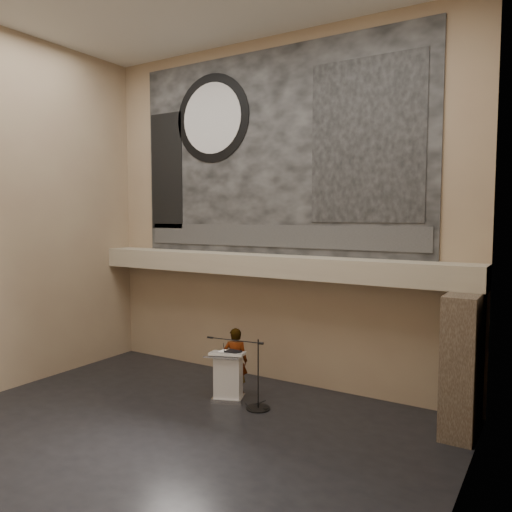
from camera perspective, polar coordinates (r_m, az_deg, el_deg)
The scene contains 19 objects.
floor at distance 10.08m, azimuth -10.15°, elevation -19.77°, with size 10.00×10.00×0.00m, color black.
wall_back at distance 12.45m, azimuth 1.93°, elevation 5.08°, with size 10.00×0.02×8.50m, color #8D7359.
wall_left at distance 13.07m, azimuth -27.09°, elevation 4.55°, with size 0.02×8.00×8.50m, color #8D7359.
wall_right at distance 6.92m, azimuth 22.06°, elevation 5.08°, with size 0.02×8.00×8.50m, color #8D7359.
soffit at distance 12.16m, azimuth 0.99°, elevation -1.04°, with size 10.00×0.80×0.50m, color tan.
sprinkler_left at distance 13.04m, azimuth -5.20°, elevation -1.92°, with size 0.04×0.04×0.06m, color #B2893D.
sprinkler_right at distance 11.31m, azimuth 9.18°, elevation -2.96°, with size 0.04×0.04×0.06m, color #B2893D.
banner at distance 12.52m, azimuth 1.88°, elevation 11.73°, with size 8.00×0.05×5.00m, color black.
banner_text_strip at distance 12.40m, azimuth 1.76°, elevation 2.31°, with size 7.76×0.02×0.55m, color #313131.
banner_clock_rim at distance 13.61m, azimuth -5.04°, elevation 15.40°, with size 2.30×2.30×0.02m, color black.
banner_clock_face at distance 13.60m, azimuth -5.09°, elevation 15.41°, with size 1.84×1.84×0.02m, color silver.
banner_building_print at distance 11.51m, azimuth 12.49°, elevation 12.75°, with size 2.60×0.02×3.60m, color black.
banner_brick_print at distance 14.44m, azimuth -10.18°, elevation 9.52°, with size 1.10×0.02×3.20m, color black.
stone_pier at distance 10.47m, azimuth 22.54°, elevation -11.26°, with size 0.60×1.40×2.70m, color #3F3226.
lectern at distance 11.57m, azimuth -3.20°, elevation -13.51°, with size 0.90×0.77×1.14m.
binder at distance 11.36m, azimuth -2.65°, elevation -10.87°, with size 0.32×0.26×0.04m, color black.
papers at distance 11.45m, azimuth -3.67°, elevation -10.83°, with size 0.22×0.31×0.01m, color white.
speaker_person at distance 11.87m, azimuth -2.37°, elevation -11.88°, with size 0.57×0.37×1.56m, color silver.
mic_stand at distance 11.17m, azimuth 0.03°, elevation -15.93°, with size 1.49×0.52×1.52m.
Camera 1 is at (6.15, -6.83, 4.16)m, focal length 35.00 mm.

